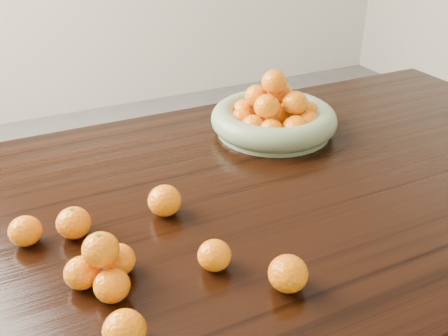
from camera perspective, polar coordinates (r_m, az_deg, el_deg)
name	(u,v)px	position (r m, az deg, el deg)	size (l,w,h in m)	color
dining_table	(238,224)	(1.16, 1.61, -6.41)	(2.00, 1.00, 0.75)	black
fruit_bowl	(274,117)	(1.38, 5.77, 5.82)	(0.34, 0.34, 0.18)	gray
orange_pyramid	(103,266)	(0.87, -13.64, -10.87)	(0.12, 0.12, 0.10)	orange
loose_orange_0	(74,223)	(1.00, -16.80, -6.02)	(0.07, 0.07, 0.06)	orange
loose_orange_1	(125,330)	(0.77, -11.30, -17.75)	(0.06, 0.06, 0.06)	orange
loose_orange_2	(288,274)	(0.85, 7.33, -11.88)	(0.07, 0.07, 0.06)	orange
loose_orange_3	(25,231)	(1.01, -21.76, -6.70)	(0.06, 0.06, 0.06)	orange
loose_orange_4	(165,201)	(1.03, -6.80, -3.72)	(0.07, 0.07, 0.06)	orange
loose_orange_5	(214,255)	(0.88, -1.10, -9.94)	(0.06, 0.06, 0.06)	orange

